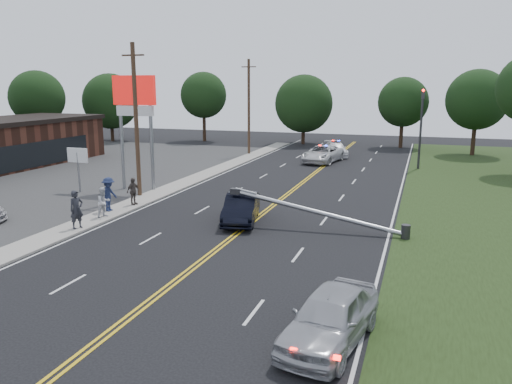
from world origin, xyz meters
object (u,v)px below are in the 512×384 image
(utility_pole_far, at_px, (249,107))
(small_sign, at_px, (78,159))
(emergency_b, at_px, (336,149))
(bystander_b, at_px, (104,202))
(bystander_d, at_px, (133,191))
(fallen_streetlight, at_px, (327,214))
(bystander_c, at_px, (109,194))
(crashed_sedan, at_px, (241,208))
(pylon_sign, at_px, (135,105))
(waiting_sedan, at_px, (330,317))
(bystander_a, at_px, (76,209))
(utility_pole_mid, at_px, (136,121))
(emergency_a, at_px, (323,154))
(traffic_signal, at_px, (421,122))

(utility_pole_far, bearing_deg, small_sign, -102.31)
(emergency_b, xyz_separation_m, bystander_b, (-7.92, -29.25, 0.22))
(small_sign, relative_size, bystander_d, 1.83)
(fallen_streetlight, bearing_deg, small_sign, 167.60)
(small_sign, bearing_deg, bystander_b, -43.09)
(bystander_c, bearing_deg, crashed_sedan, -84.82)
(bystander_c, bearing_deg, pylon_sign, 17.48)
(waiting_sedan, xyz_separation_m, bystander_d, (-14.52, 12.65, 0.17))
(small_sign, distance_m, utility_pole_far, 22.68)
(utility_pole_far, distance_m, bystander_b, 27.90)
(utility_pole_far, relative_size, bystander_c, 5.00)
(bystander_d, bearing_deg, bystander_b, -167.16)
(waiting_sedan, distance_m, bystander_b, 17.36)
(waiting_sedan, height_order, bystander_b, bystander_b)
(emergency_b, bearing_deg, bystander_a, -122.59)
(pylon_sign, relative_size, utility_pole_far, 0.80)
(utility_pole_mid, xyz_separation_m, utility_pole_far, (0.00, 22.00, 0.00))
(waiting_sedan, relative_size, emergency_a, 0.80)
(bystander_a, bearing_deg, fallen_streetlight, -48.35)
(utility_pole_mid, distance_m, utility_pole_far, 22.00)
(traffic_signal, height_order, bystander_a, traffic_signal)
(fallen_streetlight, distance_m, utility_pole_mid, 14.58)
(small_sign, distance_m, emergency_a, 23.34)
(utility_pole_mid, distance_m, emergency_a, 21.32)
(small_sign, bearing_deg, pylon_sign, 29.74)
(traffic_signal, bearing_deg, utility_pole_far, 167.11)
(fallen_streetlight, distance_m, bystander_a, 12.81)
(crashed_sedan, xyz_separation_m, bystander_b, (-7.47, -1.90, 0.19))
(utility_pole_mid, bearing_deg, crashed_sedan, -23.04)
(small_sign, distance_m, bystander_c, 7.04)
(emergency_b, bearing_deg, waiting_sedan, -99.02)
(bystander_b, bearing_deg, bystander_c, 40.43)
(traffic_signal, relative_size, emergency_b, 1.39)
(small_sign, xyz_separation_m, utility_pole_mid, (4.80, 0.00, 2.75))
(small_sign, relative_size, emergency_a, 0.53)
(small_sign, xyz_separation_m, fallen_streetlight, (18.19, -4.00, -1.41))
(waiting_sedan, bearing_deg, bystander_b, 156.80)
(small_sign, relative_size, bystander_c, 1.55)
(crashed_sedan, relative_size, bystander_d, 2.78)
(utility_pole_mid, distance_m, emergency_b, 25.73)
(emergency_a, height_order, emergency_b, emergency_a)
(pylon_sign, distance_m, fallen_streetlight, 16.66)
(crashed_sedan, bearing_deg, pylon_sign, 136.97)
(pylon_sign, xyz_separation_m, waiting_sedan, (16.93, -17.15, -5.20))
(pylon_sign, height_order, bystander_a, pylon_sign)
(utility_pole_far, height_order, bystander_d, utility_pole_far)
(traffic_signal, height_order, emergency_b, traffic_signal)
(crashed_sedan, distance_m, bystander_d, 7.61)
(small_sign, bearing_deg, utility_pole_mid, 0.00)
(traffic_signal, height_order, utility_pole_far, utility_pole_far)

